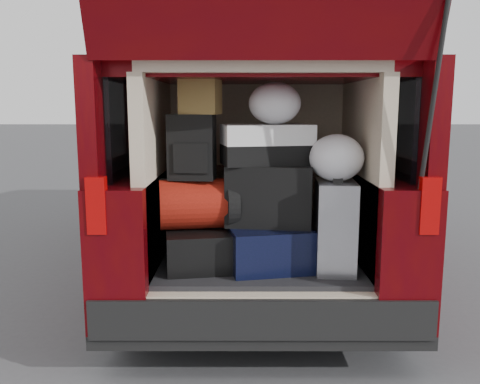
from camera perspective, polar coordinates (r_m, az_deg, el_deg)
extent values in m
plane|color=#3E3E41|center=(3.29, 2.18, -18.07)|extent=(80.00, 80.00, 0.00)
cylinder|color=black|center=(3.59, -11.43, -10.21)|extent=(0.24, 0.64, 0.64)
cylinder|color=black|center=(3.64, 15.18, -10.07)|extent=(0.24, 0.64, 0.64)
cylinder|color=black|center=(6.75, -5.92, -0.70)|extent=(0.24, 0.64, 0.64)
cylinder|color=black|center=(6.78, 8.00, -0.70)|extent=(0.24, 0.64, 0.64)
cube|color=black|center=(5.14, 1.36, -4.63)|extent=(1.90, 4.85, 0.08)
cube|color=#410108|center=(5.10, -7.48, 0.21)|extent=(0.33, 4.85, 0.80)
cube|color=#410108|center=(5.13, 10.18, 0.21)|extent=(0.33, 4.85, 0.80)
cube|color=#410108|center=(4.99, 1.43, 11.97)|extent=(1.82, 4.46, 0.10)
cube|color=black|center=(4.94, -8.93, 8.51)|extent=(0.12, 4.25, 0.68)
cube|color=black|center=(4.98, 11.72, 8.44)|extent=(0.12, 4.25, 0.68)
cube|color=black|center=(2.85, 2.45, -13.66)|extent=(1.86, 0.16, 0.22)
cube|color=#990505|center=(2.73, -15.76, -1.45)|extent=(0.10, 0.06, 0.30)
cube|color=#990505|center=(2.80, 20.44, -1.42)|extent=(0.10, 0.06, 0.30)
cube|color=black|center=(3.34, 2.07, -7.93)|extent=(1.24, 1.05, 0.06)
cube|color=beige|center=(3.25, -9.57, 2.39)|extent=(0.08, 1.05, 1.15)
cube|color=beige|center=(3.30, 13.67, 2.35)|extent=(0.08, 1.05, 1.15)
cube|color=beige|center=(3.76, 1.83, 3.49)|extent=(1.34, 0.06, 1.15)
cube|color=beige|center=(3.19, 2.20, 13.27)|extent=(1.34, 1.05, 0.06)
cylinder|color=black|center=(2.69, 21.36, 11.59)|extent=(0.02, 0.90, 0.76)
cube|color=black|center=(3.42, 2.04, -11.84)|extent=(1.24, 1.05, 0.55)
cube|color=black|center=(3.21, -4.48, -5.93)|extent=(0.51, 0.64, 0.23)
cube|color=black|center=(3.20, 2.86, -5.79)|extent=(0.58, 0.67, 0.26)
cube|color=silver|center=(3.08, 10.62, -3.79)|extent=(0.25, 0.38, 0.54)
cube|color=#9B190E|center=(3.12, -4.70, -1.32)|extent=(0.52, 0.38, 0.31)
cube|color=black|center=(3.11, 3.34, -0.31)|extent=(0.55, 0.37, 0.37)
cube|color=black|center=(3.07, -5.42, 5.04)|extent=(0.29, 0.19, 0.39)
cube|color=white|center=(3.11, 3.05, 5.35)|extent=(0.58, 0.38, 0.24)
cube|color=brown|center=(3.06, -4.48, 10.59)|extent=(0.25, 0.22, 0.20)
ellipsoid|color=silver|center=(3.10, 3.93, 9.90)|extent=(0.33, 0.31, 0.25)
ellipsoid|color=silver|center=(3.02, 10.79, 3.79)|extent=(0.34, 0.32, 0.28)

